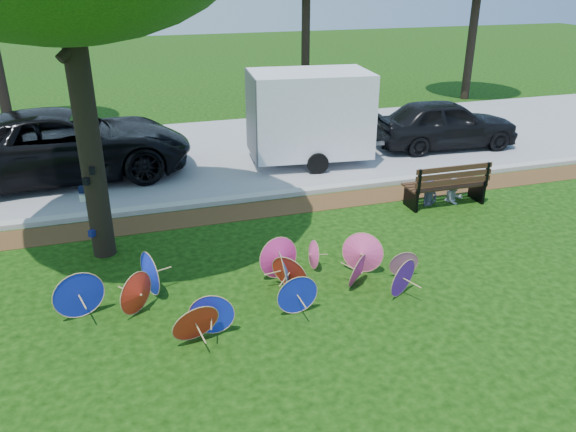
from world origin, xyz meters
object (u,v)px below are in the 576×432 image
object	(u,v)px
parasol_pile	(254,280)
park_bench	(444,183)
dark_pickup	(445,124)
person_right	(456,179)
cargo_trailer	(310,113)
person_left	(431,179)
black_van	(65,145)

from	to	relation	value
parasol_pile	park_bench	distance (m)	6.16
dark_pickup	person_right	size ratio (longest dim) A/B	4.00
cargo_trailer	person_right	world-z (taller)	cargo_trailer
dark_pickup	person_right	distance (m)	4.69
person_left	dark_pickup	bearing A→B (deg)	35.68
parasol_pile	park_bench	bearing A→B (deg)	27.43
park_bench	person_right	xyz separation A→B (m)	(0.35, 0.05, 0.04)
parasol_pile	dark_pickup	bearing A→B (deg)	41.06
black_van	park_bench	world-z (taller)	black_van
dark_pickup	person_left	world-z (taller)	dark_pickup
parasol_pile	person_right	size ratio (longest dim) A/B	5.62
parasol_pile	cargo_trailer	xyz separation A→B (m)	(3.42, 6.88, 1.10)
dark_pickup	person_right	xyz separation A→B (m)	(-2.23, -4.12, -0.21)
park_bench	person_left	distance (m)	0.37
cargo_trailer	person_left	size ratio (longest dim) A/B	2.58
cargo_trailer	park_bench	xyz separation A→B (m)	(2.04, -4.04, -0.94)
cargo_trailer	park_bench	distance (m)	4.62
person_left	person_right	distance (m)	0.70
parasol_pile	person_right	xyz separation A→B (m)	(5.81, 2.88, 0.20)
park_bench	person_right	world-z (taller)	person_right
parasol_pile	dark_pickup	distance (m)	10.68
parasol_pile	park_bench	world-z (taller)	park_bench
person_left	person_right	world-z (taller)	person_left
black_van	cargo_trailer	world-z (taller)	cargo_trailer
parasol_pile	person_left	xyz separation A→B (m)	(5.11, 2.88, 0.28)
parasol_pile	black_van	bearing A→B (deg)	113.59
park_bench	person_left	xyz separation A→B (m)	(-0.35, 0.05, 0.12)
dark_pickup	park_bench	size ratio (longest dim) A/B	2.25
parasol_pile	cargo_trailer	bearing A→B (deg)	63.52
dark_pickup	park_bench	distance (m)	4.91
dark_pickup	person_left	distance (m)	5.06
parasol_pile	person_right	world-z (taller)	person_right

